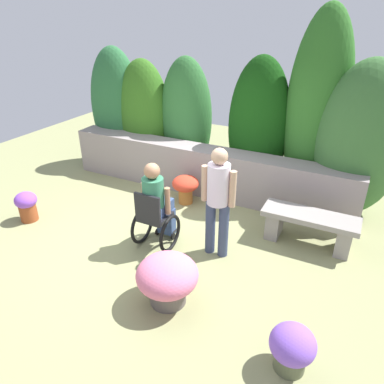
{
  "coord_description": "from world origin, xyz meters",
  "views": [
    {
      "loc": [
        2.58,
        -3.9,
        3.15
      ],
      "look_at": [
        0.56,
        0.12,
        0.85
      ],
      "focal_mm": 33.52,
      "sensor_mm": 36.0,
      "label": 1
    }
  ],
  "objects_px": {
    "person_standing_companion": "(218,196)",
    "flower_pot_terracotta_by_wall": "(27,205)",
    "flower_pot_purple_near": "(186,186)",
    "flower_pot_red_accent": "(167,278)",
    "person_in_wheelchair": "(156,208)",
    "stone_bench": "(309,225)",
    "flower_pot_small_foreground": "(292,347)"
  },
  "relations": [
    {
      "from": "person_standing_companion",
      "to": "flower_pot_small_foreground",
      "type": "xyz_separation_m",
      "value": [
        1.38,
        -1.39,
        -0.65
      ]
    },
    {
      "from": "stone_bench",
      "to": "person_in_wheelchair",
      "type": "bearing_deg",
      "value": -158.02
    },
    {
      "from": "flower_pot_purple_near",
      "to": "flower_pot_terracotta_by_wall",
      "type": "height_order",
      "value": "flower_pot_purple_near"
    },
    {
      "from": "flower_pot_terracotta_by_wall",
      "to": "flower_pot_small_foreground",
      "type": "distance_m",
      "value": 4.6
    },
    {
      "from": "flower_pot_terracotta_by_wall",
      "to": "stone_bench",
      "type": "bearing_deg",
      "value": 18.18
    },
    {
      "from": "flower_pot_purple_near",
      "to": "flower_pot_small_foreground",
      "type": "distance_m",
      "value": 3.55
    },
    {
      "from": "person_in_wheelchair",
      "to": "flower_pot_terracotta_by_wall",
      "type": "relative_size",
      "value": 2.62
    },
    {
      "from": "flower_pot_terracotta_by_wall",
      "to": "flower_pot_small_foreground",
      "type": "xyz_separation_m",
      "value": [
        4.53,
        -0.83,
        -0.01
      ]
    },
    {
      "from": "flower_pot_terracotta_by_wall",
      "to": "flower_pot_small_foreground",
      "type": "bearing_deg",
      "value": -10.35
    },
    {
      "from": "flower_pot_red_accent",
      "to": "flower_pot_purple_near",
      "type": "bearing_deg",
      "value": 112.75
    },
    {
      "from": "person_standing_companion",
      "to": "flower_pot_terracotta_by_wall",
      "type": "relative_size",
      "value": 3.16
    },
    {
      "from": "person_in_wheelchair",
      "to": "flower_pot_purple_near",
      "type": "relative_size",
      "value": 2.56
    },
    {
      "from": "person_in_wheelchair",
      "to": "flower_pot_small_foreground",
      "type": "bearing_deg",
      "value": -23.69
    },
    {
      "from": "person_in_wheelchair",
      "to": "person_standing_companion",
      "type": "bearing_deg",
      "value": 17.01
    },
    {
      "from": "flower_pot_purple_near",
      "to": "flower_pot_red_accent",
      "type": "height_order",
      "value": "flower_pot_red_accent"
    },
    {
      "from": "flower_pot_purple_near",
      "to": "person_standing_companion",
      "type": "bearing_deg",
      "value": -46.29
    },
    {
      "from": "stone_bench",
      "to": "person_in_wheelchair",
      "type": "xyz_separation_m",
      "value": [
        -1.98,
        -1.03,
        0.3
      ]
    },
    {
      "from": "person_in_wheelchair",
      "to": "person_standing_companion",
      "type": "xyz_separation_m",
      "value": [
        0.87,
        0.19,
        0.3
      ]
    },
    {
      "from": "person_standing_companion",
      "to": "flower_pot_red_accent",
      "type": "distance_m",
      "value": 1.29
    },
    {
      "from": "flower_pot_purple_near",
      "to": "flower_pot_terracotta_by_wall",
      "type": "bearing_deg",
      "value": -140.13
    },
    {
      "from": "flower_pot_purple_near",
      "to": "flower_pot_red_accent",
      "type": "bearing_deg",
      "value": -67.25
    },
    {
      "from": "flower_pot_terracotta_by_wall",
      "to": "flower_pot_small_foreground",
      "type": "relative_size",
      "value": 0.99
    },
    {
      "from": "stone_bench",
      "to": "person_standing_companion",
      "type": "xyz_separation_m",
      "value": [
        -1.12,
        -0.84,
        0.6
      ]
    },
    {
      "from": "flower_pot_small_foreground",
      "to": "flower_pot_purple_near",
      "type": "bearing_deg",
      "value": 134.29
    },
    {
      "from": "stone_bench",
      "to": "flower_pot_terracotta_by_wall",
      "type": "bearing_deg",
      "value": -167.26
    },
    {
      "from": "stone_bench",
      "to": "person_standing_companion",
      "type": "relative_size",
      "value": 0.85
    },
    {
      "from": "stone_bench",
      "to": "flower_pot_small_foreground",
      "type": "bearing_deg",
      "value": -88.76
    },
    {
      "from": "person_standing_companion",
      "to": "flower_pot_small_foreground",
      "type": "distance_m",
      "value": 2.06
    },
    {
      "from": "person_standing_companion",
      "to": "flower_pot_purple_near",
      "type": "height_order",
      "value": "person_standing_companion"
    },
    {
      "from": "person_standing_companion",
      "to": "flower_pot_terracotta_by_wall",
      "type": "bearing_deg",
      "value": 177.57
    },
    {
      "from": "person_standing_companion",
      "to": "flower_pot_small_foreground",
      "type": "relative_size",
      "value": 3.13
    },
    {
      "from": "stone_bench",
      "to": "person_standing_companion",
      "type": "height_order",
      "value": "person_standing_companion"
    }
  ]
}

